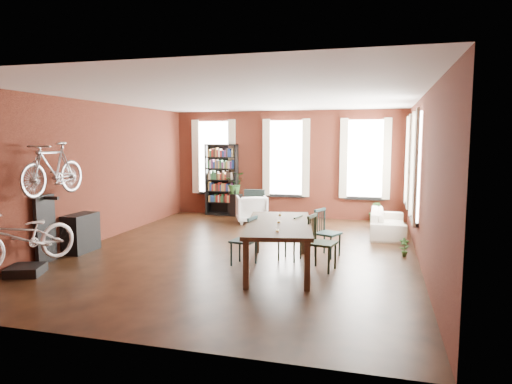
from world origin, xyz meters
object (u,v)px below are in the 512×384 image
(dining_chair_c, at_px, (322,243))
(dining_chair_a, at_px, (244,241))
(dining_chair_b, at_px, (290,238))
(bike_trainer, at_px, (26,270))
(dining_chair_d, at_px, (328,233))
(plant_stand, at_px, (235,205))
(bicycle_floor, at_px, (22,211))
(dining_table, at_px, (279,246))
(white_armchair, at_px, (251,208))
(console_table, at_px, (81,233))
(bookshelf, at_px, (222,180))
(cream_sofa, at_px, (388,218))

(dining_chair_c, bearing_deg, dining_chair_a, 103.39)
(dining_chair_b, xyz_separation_m, bike_trainer, (-4.24, -2.21, -0.36))
(dining_chair_b, xyz_separation_m, dining_chair_d, (0.68, 0.45, 0.04))
(plant_stand, bearing_deg, bicycle_floor, -103.37)
(dining_table, bearing_deg, dining_chair_a, 160.05)
(dining_chair_c, height_order, white_armchair, dining_chair_c)
(dining_chair_c, bearing_deg, console_table, 101.53)
(dining_chair_b, distance_m, bicycle_floor, 4.84)
(dining_table, distance_m, bicycle_floor, 4.51)
(dining_chair_a, height_order, dining_chair_b, dining_chair_a)
(dining_chair_c, distance_m, bike_trainer, 5.23)
(dining_chair_c, distance_m, bicycle_floor, 5.27)
(bookshelf, height_order, cream_sofa, bookshelf)
(dining_table, relative_size, bike_trainer, 4.49)
(bicycle_floor, bearing_deg, console_table, 111.81)
(dining_chair_a, xyz_separation_m, bicycle_floor, (-3.50, -1.61, 0.67))
(white_armchair, height_order, bike_trainer, white_armchair)
(dining_chair_a, relative_size, bike_trainer, 1.65)
(dining_table, distance_m, dining_chair_d, 1.37)
(bicycle_floor, bearing_deg, dining_chair_d, 47.07)
(plant_stand, bearing_deg, console_table, -108.29)
(bookshelf, bearing_deg, dining_chair_d, -48.44)
(dining_chair_d, height_order, plant_stand, dining_chair_d)
(dining_table, bearing_deg, console_table, 166.75)
(dining_chair_a, xyz_separation_m, bike_trainer, (-3.48, -1.62, -0.38))
(dining_table, relative_size, cream_sofa, 1.20)
(dining_chair_d, bearing_deg, cream_sofa, -1.56)
(bookshelf, bearing_deg, white_armchair, -38.81)
(white_armchair, bearing_deg, console_table, 36.23)
(dining_chair_b, distance_m, cream_sofa, 3.53)
(dining_chair_b, distance_m, bookshelf, 5.63)
(dining_table, distance_m, bike_trainer, 4.45)
(cream_sofa, distance_m, plant_stand, 4.82)
(dining_chair_d, bearing_deg, bookshelf, 65.38)
(dining_table, relative_size, dining_chair_c, 2.52)
(dining_table, bearing_deg, white_armchair, 100.94)
(dining_chair_c, height_order, cream_sofa, dining_chair_c)
(bike_trainer, distance_m, bicycle_floor, 1.05)
(bookshelf, xyz_separation_m, white_armchair, (1.24, -1.00, -0.67))
(dining_table, relative_size, dining_chair_d, 2.63)
(dining_chair_d, relative_size, white_armchair, 1.11)
(dining_chair_b, height_order, bike_trainer, dining_chair_b)
(dining_chair_a, bearing_deg, dining_chair_d, 135.46)
(dining_chair_a, height_order, console_table, dining_chair_a)
(bookshelf, distance_m, console_table, 5.40)
(white_armchair, bearing_deg, dining_chair_b, 93.56)
(bicycle_floor, bearing_deg, white_armchair, 86.40)
(dining_chair_b, distance_m, dining_chair_d, 0.82)
(console_table, bearing_deg, dining_table, -2.36)
(bike_trainer, distance_m, console_table, 1.72)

